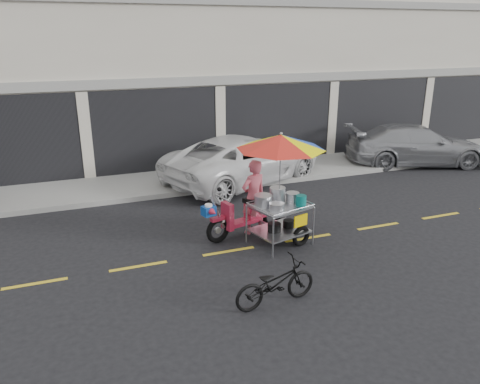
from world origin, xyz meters
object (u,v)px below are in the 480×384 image
object	(u,v)px
white_pickup	(244,159)
near_bicycle	(275,283)
food_vendor_rig	(270,173)
silver_pickup	(416,145)

from	to	relation	value
white_pickup	near_bicycle	world-z (taller)	white_pickup
white_pickup	food_vendor_rig	size ratio (longest dim) A/B	1.87
white_pickup	food_vendor_rig	world-z (taller)	food_vendor_rig
white_pickup	food_vendor_rig	xyz separation A→B (m)	(-1.06, -4.37, 0.86)
silver_pickup	food_vendor_rig	bearing A→B (deg)	136.05
white_pickup	near_bicycle	size ratio (longest dim) A/B	3.46
silver_pickup	food_vendor_rig	distance (m)	8.83
white_pickup	silver_pickup	size ratio (longest dim) A/B	1.10
white_pickup	food_vendor_rig	bearing A→B (deg)	143.97
near_bicycle	food_vendor_rig	bearing A→B (deg)	-27.83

